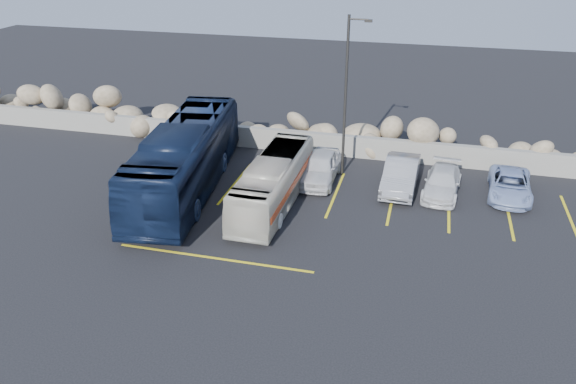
% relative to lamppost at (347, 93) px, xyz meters
% --- Properties ---
extents(ground, '(90.00, 90.00, 0.00)m').
position_rel_lamppost_xyz_m(ground, '(-2.56, -9.50, -4.30)').
color(ground, black).
rests_on(ground, ground).
extents(seawall, '(60.00, 0.40, 1.20)m').
position_rel_lamppost_xyz_m(seawall, '(-2.56, 2.50, -3.70)').
color(seawall, gray).
rests_on(seawall, ground).
extents(riprap_pile, '(54.00, 2.80, 2.60)m').
position_rel_lamppost_xyz_m(riprap_pile, '(-2.56, 3.70, -3.00)').
color(riprap_pile, '#8C7A5C').
rests_on(riprap_pile, ground).
extents(parking_lines, '(18.16, 9.36, 0.01)m').
position_rel_lamppost_xyz_m(parking_lines, '(2.09, -3.93, -4.29)').
color(parking_lines, yellow).
rests_on(parking_lines, ground).
extents(lamppost, '(1.14, 0.18, 8.00)m').
position_rel_lamppost_xyz_m(lamppost, '(0.00, 0.00, 0.00)').
color(lamppost, '#2E2C29').
rests_on(lamppost, ground).
extents(vintage_bus, '(2.00, 8.18, 2.27)m').
position_rel_lamppost_xyz_m(vintage_bus, '(-2.56, -4.21, -3.16)').
color(vintage_bus, silver).
rests_on(vintage_bus, ground).
extents(tour_coach, '(4.33, 12.08, 3.29)m').
position_rel_lamppost_xyz_m(tour_coach, '(-7.08, -3.71, -2.65)').
color(tour_coach, '#101D38').
rests_on(tour_coach, ground).
extents(car_a, '(1.73, 4.26, 1.45)m').
position_rel_lamppost_xyz_m(car_a, '(-1.01, -1.13, -3.57)').
color(car_a, silver).
rests_on(car_a, ground).
extents(car_b, '(1.69, 4.52, 1.47)m').
position_rel_lamppost_xyz_m(car_b, '(2.98, -1.04, -3.56)').
color(car_b, '#9E9FA3').
rests_on(car_b, ground).
extents(car_c, '(2.00, 4.11, 1.15)m').
position_rel_lamppost_xyz_m(car_c, '(4.97, -1.14, -3.72)').
color(car_c, silver).
rests_on(car_c, ground).
extents(car_d, '(2.18, 4.26, 1.15)m').
position_rel_lamppost_xyz_m(car_d, '(8.09, -0.64, -3.72)').
color(car_d, '#98ADD8').
rests_on(car_d, ground).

